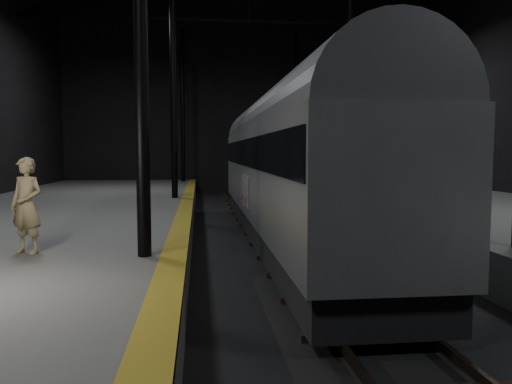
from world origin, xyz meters
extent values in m
plane|color=black|center=(0.00, 0.00, 0.00)|extent=(44.00, 44.00, 0.00)
cube|color=#595956|center=(-7.50, 0.00, 0.50)|extent=(9.00, 43.80, 1.00)
cube|color=#9A941C|center=(-3.25, 0.00, 1.00)|extent=(0.50, 43.80, 0.01)
cube|color=#3F3328|center=(-0.72, 0.00, 0.17)|extent=(0.08, 43.00, 0.14)
cube|color=#3F3328|center=(0.72, 0.00, 0.17)|extent=(0.08, 43.00, 0.14)
cube|color=black|center=(0.00, 0.00, 0.06)|extent=(2.40, 42.00, 0.12)
cylinder|color=black|center=(-3.80, 8.00, 6.00)|extent=(0.26, 0.26, 10.00)
cylinder|color=black|center=(3.80, 8.00, 6.00)|extent=(0.26, 0.26, 10.00)
cylinder|color=black|center=(-3.80, 20.00, 6.00)|extent=(0.26, 0.26, 10.00)
cylinder|color=black|center=(3.80, 20.00, 6.00)|extent=(0.26, 0.26, 10.00)
cube|color=black|center=(0.00, 14.00, 10.00)|extent=(23.60, 0.15, 0.18)
cube|color=#9C9EA4|center=(0.00, 2.07, 2.31)|extent=(2.63, 18.13, 2.72)
cube|color=black|center=(0.00, 2.07, 0.61)|extent=(2.40, 17.76, 0.77)
cube|color=black|center=(0.00, 2.07, 2.95)|extent=(2.68, 17.86, 0.82)
cylinder|color=slate|center=(0.00, 2.07, 3.67)|extent=(2.58, 17.95, 2.58)
cube|color=black|center=(0.00, -4.27, 0.27)|extent=(1.63, 1.99, 0.32)
cube|color=black|center=(0.00, 8.42, 0.27)|extent=(1.63, 1.99, 0.32)
cube|color=silver|center=(-1.34, 1.16, 1.77)|extent=(0.04, 0.68, 0.95)
cube|color=silver|center=(-1.34, 2.25, 1.77)|extent=(0.04, 0.68, 0.95)
cylinder|color=red|center=(-1.36, 1.33, 1.54)|extent=(0.03, 0.24, 0.24)
cylinder|color=red|center=(-1.36, 2.42, 1.54)|extent=(0.03, 0.24, 0.24)
imported|color=#99865D|center=(-6.08, -3.49, 1.94)|extent=(0.81, 0.69, 1.87)
camera|label=1|loc=(-2.76, -13.52, 2.98)|focal=35.00mm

